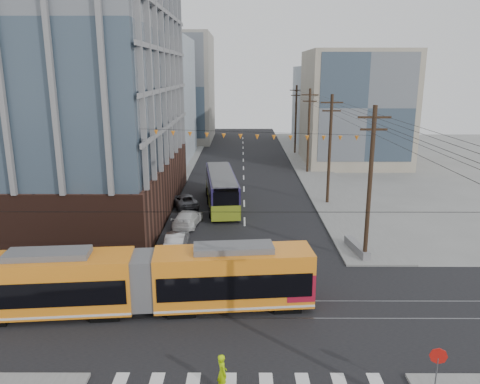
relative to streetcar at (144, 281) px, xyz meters
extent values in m
plane|color=slate|center=(5.72, -3.84, -1.82)|extent=(160.00, 160.00, 0.00)
cube|color=#8C99A5|center=(-11.28, 48.16, 7.18)|extent=(18.00, 16.00, 18.00)
cube|color=gray|center=(21.72, 44.16, 6.18)|extent=(14.00, 14.00, 16.00)
cube|color=gray|center=(-8.28, 68.16, 8.18)|extent=(16.00, 18.00, 20.00)
cube|color=#8C99A5|center=(23.72, 64.16, 5.18)|extent=(16.00, 16.00, 14.00)
cylinder|color=black|center=(14.22, 52.16, 3.68)|extent=(0.30, 0.30, 11.00)
imported|color=#AEAEAE|center=(0.51, 9.54, -1.14)|extent=(1.49, 4.14, 1.36)
imported|color=white|center=(0.72, 15.03, -1.13)|extent=(2.54, 4.96, 1.38)
imported|color=#5C5E64|center=(-0.25, 21.04, -1.18)|extent=(3.49, 5.06, 1.29)
imported|color=#ABDC06|center=(4.63, -6.84, -0.95)|extent=(0.64, 0.75, 1.74)
cube|color=slate|center=(14.02, 8.71, -1.45)|extent=(1.39, 3.82, 0.75)
camera|label=1|loc=(5.43, -23.92, 11.34)|focal=35.00mm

